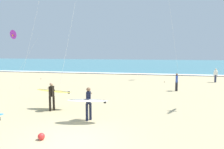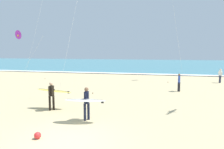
{
  "view_description": "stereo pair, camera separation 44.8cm",
  "coord_description": "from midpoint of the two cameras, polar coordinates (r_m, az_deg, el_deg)",
  "views": [
    {
      "loc": [
        3.2,
        -7.21,
        3.49
      ],
      "look_at": [
        0.45,
        6.08,
        2.0
      ],
      "focal_mm": 33.37,
      "sensor_mm": 36.0,
      "label": 1
    },
    {
      "loc": [
        3.63,
        -7.11,
        3.49
      ],
      "look_at": [
        0.45,
        6.08,
        2.0
      ],
      "focal_mm": 33.37,
      "sensor_mm": 36.0,
      "label": 2
    }
  ],
  "objects": [
    {
      "name": "ground_plane",
      "position": [
        8.67,
        -11.46,
        -17.62
      ],
      "size": [
        160.0,
        160.0,
        0.0
      ],
      "primitive_type": "plane",
      "color": "tan"
    },
    {
      "name": "ocean_water",
      "position": [
        62.31,
        10.42,
        2.97
      ],
      "size": [
        160.0,
        60.0,
        0.08
      ],
      "primitive_type": "cube",
      "color": "teal",
      "rests_on": "ground"
    },
    {
      "name": "shoreline_foam",
      "position": [
        32.78,
        7.52,
        0.23
      ],
      "size": [
        160.0,
        1.63,
        0.01
      ],
      "primitive_type": "cube",
      "color": "white",
      "rests_on": "ocean_water"
    },
    {
      "name": "surfer_trailing",
      "position": [
        10.54,
        -5.94,
        -7.2
      ],
      "size": [
        2.09,
        1.07,
        1.71
      ],
      "color": "black",
      "rests_on": "ground"
    },
    {
      "name": "surfer_third",
      "position": [
        13.02,
        -15.01,
        -4.79
      ],
      "size": [
        2.24,
        0.97,
        1.71
      ],
      "color": "black",
      "rests_on": "ground"
    },
    {
      "name": "kite_delta_violet_low",
      "position": [
        31.25,
        -23.82,
        9.91
      ],
      "size": [
        5.0,
        1.28,
        6.4
      ],
      "color": "purple",
      "rests_on": "ground"
    },
    {
      "name": "bystander_blue_top",
      "position": [
        19.31,
        18.53,
        -2.05
      ],
      "size": [
        0.22,
        0.5,
        1.59
      ],
      "color": "black",
      "rests_on": "ground"
    },
    {
      "name": "bystander_white_top",
      "position": [
        26.46,
        27.95,
        -0.29
      ],
      "size": [
        0.37,
        0.38,
        1.59
      ],
      "color": "#2D334C",
      "rests_on": "ground"
    },
    {
      "name": "beach_ball",
      "position": [
        9.14,
        -18.36,
        -15.56
      ],
      "size": [
        0.28,
        0.28,
        0.28
      ],
      "primitive_type": "sphere",
      "color": "red",
      "rests_on": "ground"
    }
  ]
}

